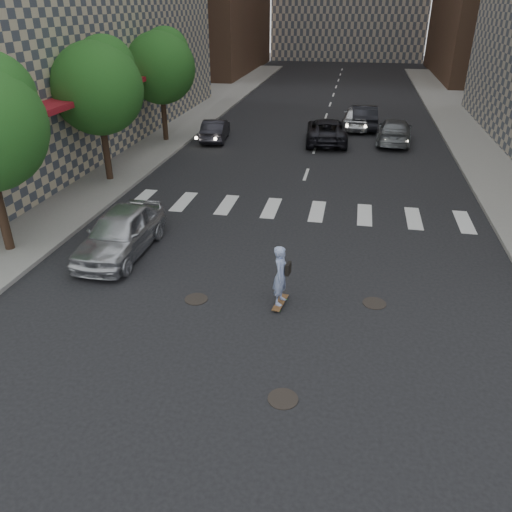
% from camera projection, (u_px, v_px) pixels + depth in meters
% --- Properties ---
extents(ground, '(160.00, 160.00, 0.00)m').
position_uv_depth(ground, '(253.00, 330.00, 13.71)').
color(ground, black).
rests_on(ground, ground).
extents(sidewalk_left, '(13.00, 80.00, 0.15)m').
position_uv_depth(sidewalk_left, '(101.00, 133.00, 33.62)').
color(sidewalk_left, gray).
rests_on(sidewalk_left, ground).
extents(tree_b, '(4.20, 4.20, 6.60)m').
position_uv_depth(tree_b, '(99.00, 84.00, 22.93)').
color(tree_b, '#382619').
rests_on(tree_b, sidewalk_left).
extents(tree_c, '(4.20, 4.20, 6.60)m').
position_uv_depth(tree_c, '(162.00, 64.00, 29.91)').
color(tree_c, '#382619').
rests_on(tree_c, sidewalk_left).
extents(manhole_a, '(0.70, 0.70, 0.02)m').
position_uv_depth(manhole_a, '(283.00, 399.00, 11.32)').
color(manhole_a, black).
rests_on(manhole_a, ground).
extents(manhole_b, '(0.70, 0.70, 0.02)m').
position_uv_depth(manhole_b, '(196.00, 299.00, 15.10)').
color(manhole_b, black).
rests_on(manhole_b, ground).
extents(manhole_c, '(0.70, 0.70, 0.02)m').
position_uv_depth(manhole_c, '(374.00, 303.00, 14.89)').
color(manhole_c, black).
rests_on(manhole_c, ground).
extents(skateboarder, '(0.54, 1.00, 1.93)m').
position_uv_depth(skateboarder, '(281.00, 275.00, 14.36)').
color(skateboarder, brown).
rests_on(skateboarder, ground).
extents(silver_sedan, '(1.94, 4.76, 1.62)m').
position_uv_depth(silver_sedan, '(121.00, 232.00, 17.52)').
color(silver_sedan, silver).
rests_on(silver_sedan, ground).
extents(traffic_car_a, '(1.90, 4.21, 1.34)m').
position_uv_depth(traffic_car_a, '(215.00, 130.00, 31.98)').
color(traffic_car_a, black).
rests_on(traffic_car_a, ground).
extents(traffic_car_b, '(2.49, 5.21, 1.47)m').
position_uv_depth(traffic_car_b, '(395.00, 131.00, 31.37)').
color(traffic_car_b, slate).
rests_on(traffic_car_b, ground).
extents(traffic_car_c, '(2.88, 5.54, 1.49)m').
position_uv_depth(traffic_car_c, '(327.00, 131.00, 31.46)').
color(traffic_car_c, black).
rests_on(traffic_car_c, ground).
extents(traffic_car_d, '(2.05, 4.75, 1.60)m').
position_uv_depth(traffic_car_d, '(357.00, 117.00, 34.85)').
color(traffic_car_d, silver).
rests_on(traffic_car_d, ground).
extents(traffic_car_e, '(1.87, 4.92, 1.60)m').
position_uv_depth(traffic_car_e, '(364.00, 116.00, 35.01)').
color(traffic_car_e, black).
rests_on(traffic_car_e, ground).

